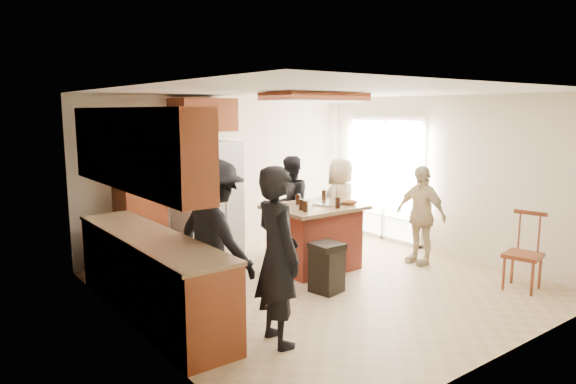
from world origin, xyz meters
TOP-DOWN VIEW (x-y plane):
  - room_shell at (4.37, 1.64)m, footprint 8.00×5.20m
  - person_front_left at (-1.48, -1.01)m, footprint 0.56×0.70m
  - person_behind_left at (0.67, 1.62)m, footprint 0.78×0.51m
  - person_behind_right at (1.30, 1.08)m, footprint 0.87×0.72m
  - person_side_right at (1.79, -0.12)m, footprint 0.45×0.87m
  - person_counter at (-1.66, -0.09)m, footprint 0.71×1.21m
  - left_cabinetry at (-2.24, 0.40)m, footprint 0.64×3.00m
  - back_wall_units at (-1.33, 2.20)m, footprint 1.80×0.60m
  - refrigerator at (-0.55, 2.12)m, footprint 0.90×0.76m
  - kitchen_island at (0.35, 0.61)m, footprint 1.28×1.03m
  - island_items at (0.52, 0.50)m, footprint 1.02×0.69m
  - trash_bin at (-0.15, -0.22)m, footprint 0.40×0.40m
  - spindle_chair at (1.91, -1.67)m, footprint 0.50×0.50m

SIDE VIEW (x-z plane):
  - trash_bin at x=-0.15m, z-range 0.00..0.63m
  - spindle_chair at x=1.91m, z-range -0.04..0.95m
  - kitchen_island at x=0.35m, z-range 0.01..0.94m
  - person_side_right at x=1.79m, z-range 0.00..1.47m
  - person_behind_right at x=1.30m, z-range 0.00..1.52m
  - person_behind_left at x=0.67m, z-range 0.00..1.55m
  - room_shell at x=4.37m, z-range -1.63..3.37m
  - person_front_left at x=-1.48m, z-range 0.00..1.76m
  - person_counter at x=-1.66m, z-range 0.00..1.76m
  - refrigerator at x=-0.55m, z-range 0.00..1.80m
  - left_cabinetry at x=-2.24m, z-range -0.19..2.11m
  - island_items at x=0.52m, z-range 0.90..1.05m
  - back_wall_units at x=-1.33m, z-range 0.15..2.60m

